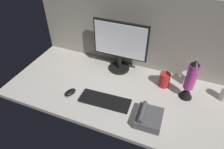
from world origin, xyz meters
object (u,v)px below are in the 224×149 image
keyboard (105,101)px  lava_lamp (189,83)px  monitor (120,44)px  desk_phone (148,117)px  mug_steel (186,78)px  mug_red_plastic (164,80)px  mouse (70,92)px

keyboard → lava_lamp: bearing=23.9°
monitor → desk_phone: 63.62cm
monitor → desk_phone: bearing=-51.3°
mug_steel → keyboard: bearing=-139.7°
keyboard → lava_lamp: (53.84, 27.51, 12.86)cm
keyboard → mug_steel: bearing=37.2°
mug_red_plastic → lava_lamp: bearing=-19.4°
keyboard → lava_lamp: size_ratio=1.12×
keyboard → mug_steel: 67.71cm
mug_steel → desk_phone: size_ratio=0.48×
mug_steel → lava_lamp: (2.29, -16.25, 9.20)cm
lava_lamp → desk_phone: bearing=-122.3°
mouse → mug_red_plastic: size_ratio=0.81×
mug_red_plastic → mug_steel: 18.36cm
monitor → lava_lamp: size_ratio=1.38×
mug_steel → desk_phone: mug_steel is taller
monitor → mouse: size_ratio=4.75×
lava_lamp → monitor: bearing=166.2°
keyboard → lava_lamp: 61.81cm
keyboard → mouse: 27.80cm
keyboard → desk_phone: 33.67cm
mug_red_plastic → desk_phone: mug_red_plastic is taller
mouse → lava_lamp: (81.51, 30.11, 12.16)cm
monitor → keyboard: 48.08cm
monitor → lava_lamp: bearing=-13.8°
monitor → keyboard: bearing=-84.2°
mug_steel → mouse: bearing=-149.7°
monitor → mouse: (-23.43, -44.33, -22.79)cm
mouse → mug_steel: 91.83cm
mouse → desk_phone: 60.95cm
mouse → mug_steel: mug_steel is taller
monitor → desk_phone: size_ratio=2.33×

